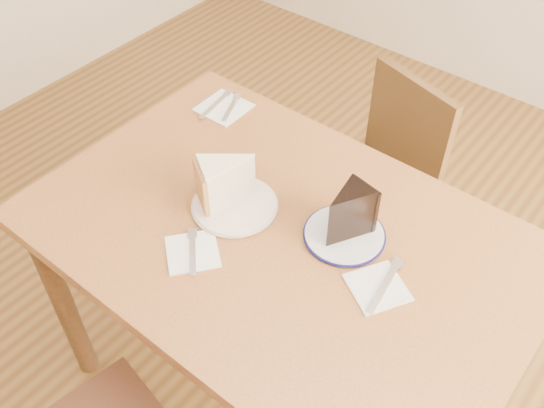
{
  "coord_description": "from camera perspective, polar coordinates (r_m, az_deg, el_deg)",
  "views": [
    {
      "loc": [
        0.59,
        -0.76,
        1.83
      ],
      "look_at": [
        -0.04,
        0.02,
        0.8
      ],
      "focal_mm": 40.0,
      "sensor_mm": 36.0,
      "label": 1
    }
  ],
  "objects": [
    {
      "name": "napkin_navy",
      "position": [
        1.36,
        9.89,
        -7.74
      ],
      "size": [
        0.16,
        0.16,
        0.0
      ],
      "primitive_type": "cube",
      "rotation": [
        0.0,
        0.0,
        -0.53
      ],
      "color": "white",
      "rests_on": "table"
    },
    {
      "name": "plate_navy",
      "position": [
        1.44,
        6.81,
        -2.9
      ],
      "size": [
        0.19,
        0.19,
        0.01
      ],
      "primitive_type": "cylinder",
      "color": "white",
      "rests_on": "table"
    },
    {
      "name": "plate_cream",
      "position": [
        1.5,
        -3.53,
        -0.15
      ],
      "size": [
        0.21,
        0.21,
        0.01
      ],
      "primitive_type": "cylinder",
      "color": "silver",
      "rests_on": "table"
    },
    {
      "name": "knife_spare",
      "position": [
        1.82,
        -5.33,
        9.31
      ],
      "size": [
        0.04,
        0.16,
        0.0
      ],
      "primitive_type": "cube",
      "rotation": [
        0.0,
        0.0,
        0.16
      ],
      "color": "silver",
      "rests_on": "napkin_spare"
    },
    {
      "name": "knife_navy",
      "position": [
        1.36,
        10.6,
        -7.51
      ],
      "size": [
        0.04,
        0.17,
        0.0
      ],
      "primitive_type": "cube",
      "rotation": [
        0.0,
        0.0,
        0.15
      ],
      "color": "silver",
      "rests_on": "napkin_navy"
    },
    {
      "name": "table",
      "position": [
        1.52,
        0.79,
        -5.15
      ],
      "size": [
        1.2,
        0.8,
        0.75
      ],
      "color": "brown",
      "rests_on": "ground"
    },
    {
      "name": "chair_far",
      "position": [
        2.04,
        9.53,
        2.05
      ],
      "size": [
        0.48,
        0.48,
        0.79
      ],
      "rotation": [
        0.0,
        0.0,
        2.87
      ],
      "color": "#382311",
      "rests_on": "ground"
    },
    {
      "name": "fork_cream",
      "position": [
        1.41,
        -7.47,
        -4.53
      ],
      "size": [
        0.11,
        0.11,
        0.0
      ],
      "primitive_type": "cube",
      "rotation": [
        0.0,
        0.0,
        0.78
      ],
      "color": "silver",
      "rests_on": "napkin_cream"
    },
    {
      "name": "napkin_cream",
      "position": [
        1.41,
        -7.49,
        -4.48
      ],
      "size": [
        0.17,
        0.17,
        0.0
      ],
      "primitive_type": "cube",
      "rotation": [
        0.0,
        0.0,
        0.9
      ],
      "color": "white",
      "rests_on": "table"
    },
    {
      "name": "chocolate_cake",
      "position": [
        1.39,
        6.89,
        -1.2
      ],
      "size": [
        0.1,
        0.13,
        0.12
      ],
      "primitive_type": null,
      "rotation": [
        0.0,
        0.0,
        2.97
      ],
      "color": "black",
      "rests_on": "plate_navy"
    },
    {
      "name": "fork_spare",
      "position": [
        1.81,
        -3.86,
        9.06
      ],
      "size": [
        0.07,
        0.13,
        0.0
      ],
      "primitive_type": "cube",
      "rotation": [
        0.0,
        0.0,
        0.4
      ],
      "color": "silver",
      "rests_on": "napkin_spare"
    },
    {
      "name": "ground",
      "position": [
        2.06,
        0.6,
        -16.67
      ],
      "size": [
        4.0,
        4.0,
        0.0
      ],
      "primitive_type": "plane",
      "color": "#452C12",
      "rests_on": "ground"
    },
    {
      "name": "carrot_cake",
      "position": [
        1.47,
        -4.03,
        2.19
      ],
      "size": [
        0.15,
        0.16,
        0.11
      ],
      "primitive_type": null,
      "rotation": [
        0.0,
        0.0,
        -0.56
      ],
      "color": "beige",
      "rests_on": "plate_cream"
    },
    {
      "name": "napkin_spare",
      "position": [
        1.81,
        -4.56,
        9.05
      ],
      "size": [
        0.14,
        0.14,
        0.0
      ],
      "primitive_type": "cube",
      "rotation": [
        0.0,
        0.0,
        0.02
      ],
      "color": "white",
      "rests_on": "table"
    }
  ]
}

